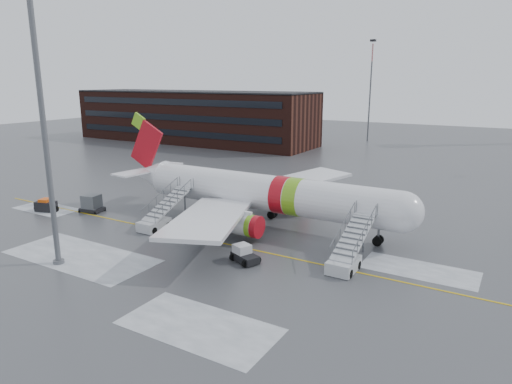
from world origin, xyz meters
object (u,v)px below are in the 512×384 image
Objects in this scene: airstair_aft at (159,218)px; airliner at (258,192)px; airstair_fwd at (347,256)px; pushback_tug at (244,254)px; baggage_tractor at (46,206)px; uld_container at (92,204)px; light_mast_near at (40,96)px.

airliner is at bearing 39.12° from airstair_aft.
pushback_tug is (-7.92, -3.16, -0.43)m from airstair_fwd.
airstair_fwd is 2.53× the size of baggage_tractor.
baggage_tractor reaches higher than pushback_tug.
pushback_tug is 1.02× the size of uld_container.
airliner is 19.96m from uld_container.
airliner is 10.99m from pushback_tug.
light_mast_near is (14.82, -9.32, 13.07)m from baggage_tractor.
uld_container is 0.91× the size of baggage_tractor.
airstair_aft is at bearing 7.67° from baggage_tractor.
airstair_aft is at bearing -2.70° from uld_container.
pushback_tug is at bearing -2.17° from baggage_tractor.
airliner is 4.55× the size of airstair_fwd.
uld_container is at bearing -162.29° from airliner.
baggage_tractor is at bearing 147.84° from light_mast_near.
airliner is at bearing 20.07° from baggage_tractor.
pushback_tug is at bearing 32.12° from light_mast_near.
airliner is 1.32× the size of light_mast_near.
uld_container is 5.45m from baggage_tractor.
airstair_fwd reaches higher than pushback_tug.
uld_container is at bearing 130.11° from light_mast_near.
airliner is 11.49× the size of baggage_tractor.
airstair_aft is 0.29× the size of light_mast_near.
airstair_aft is at bearing -140.88° from airliner.
airstair_fwd reaches higher than baggage_tractor.
airstair_aft is (-8.04, -6.54, -2.35)m from airliner.
airliner reaches higher than pushback_tug.
airstair_fwd is 35.96m from baggage_tractor.
baggage_tractor is (-4.77, -2.61, -0.30)m from uld_container.
baggage_tractor is at bearing -159.93° from airliner.
airstair_fwd is 27.10m from light_mast_near.
airstair_fwd is at bearing 28.46° from light_mast_near.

